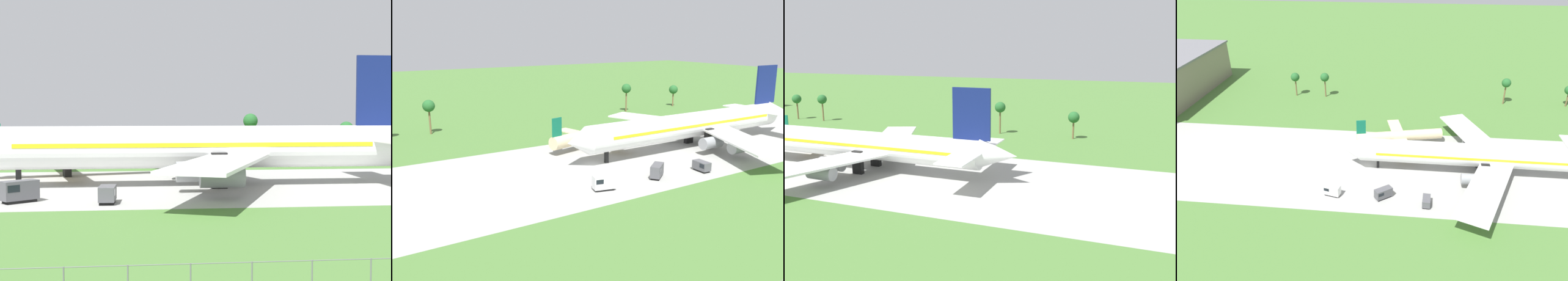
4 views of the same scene
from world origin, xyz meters
TOP-DOWN VIEW (x-y plane):
  - jet_airliner at (31.89, -0.50)m, footprint 77.41×59.74m
  - regional_aircraft at (8.73, 14.25)m, footprint 27.89×25.33m
  - fuel_truck at (17.16, -17.05)m, footprint 2.22×4.02m
  - catering_van at (5.90, -15.07)m, footprint 4.90×4.41m
  - palm_tree_row at (15.46, 52.58)m, footprint 114.16×3.60m

SIDE VIEW (x-z plane):
  - fuel_truck at x=17.16m, z-range 0.10..2.34m
  - catering_van at x=5.90m, z-range 0.10..2.95m
  - regional_aircraft at x=8.73m, z-range -1.61..7.86m
  - jet_airliner at x=31.89m, z-range -4.24..16.21m
  - palm_tree_row at x=15.46m, z-range 2.57..13.35m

